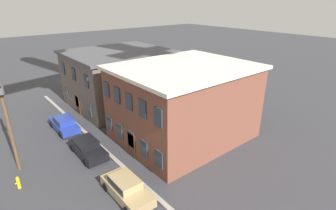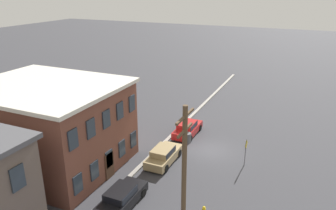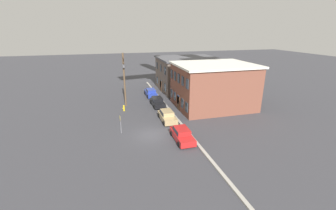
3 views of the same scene
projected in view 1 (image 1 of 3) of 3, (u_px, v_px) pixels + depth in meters
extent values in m
cube|color=#66564C|center=(120.00, 79.00, 33.20)|extent=(10.26, 11.45, 6.43)
cube|color=#4C4C51|center=(118.00, 52.00, 31.94)|extent=(10.76, 11.95, 0.30)
cube|color=#2D3842|center=(67.00, 93.00, 32.87)|extent=(0.90, 0.10, 1.40)
cube|color=#2D3842|center=(63.00, 68.00, 31.66)|extent=(0.90, 0.10, 1.40)
cube|color=#2D3842|center=(77.00, 101.00, 30.41)|extent=(0.90, 0.10, 1.40)
cube|color=#2D3842|center=(74.00, 74.00, 29.20)|extent=(0.90, 0.10, 1.40)
cube|color=#2D3842|center=(90.00, 110.00, 27.96)|extent=(0.90, 0.10, 1.40)
cube|color=#2D3842|center=(86.00, 81.00, 26.75)|extent=(0.90, 0.10, 1.40)
cube|color=#472D1E|center=(78.00, 105.00, 30.60)|extent=(1.10, 0.10, 2.20)
cube|color=brown|center=(184.00, 104.00, 24.75)|extent=(9.53, 11.71, 6.79)
cube|color=silver|center=(185.00, 67.00, 23.41)|extent=(10.03, 12.21, 0.30)
cube|color=#2D3842|center=(110.00, 124.00, 24.66)|extent=(0.90, 0.10, 1.40)
cube|color=#2D3842|center=(106.00, 89.00, 23.38)|extent=(0.90, 0.10, 1.40)
cube|color=#2D3842|center=(120.00, 131.00, 23.29)|extent=(0.90, 0.10, 1.40)
cube|color=#2D3842|center=(117.00, 95.00, 22.01)|extent=(0.90, 0.10, 1.40)
cube|color=#2D3842|center=(131.00, 139.00, 21.92)|extent=(0.90, 0.10, 1.40)
cube|color=#2D3842|center=(129.00, 101.00, 20.64)|extent=(0.90, 0.10, 1.40)
cube|color=#2D3842|center=(144.00, 149.00, 20.55)|extent=(0.90, 0.10, 1.40)
cube|color=#2D3842|center=(142.00, 109.00, 19.27)|extent=(0.90, 0.10, 1.40)
cube|color=#2D3842|center=(159.00, 159.00, 19.18)|extent=(0.90, 0.10, 1.40)
cube|color=#2D3842|center=(158.00, 117.00, 17.91)|extent=(0.90, 0.10, 1.40)
cube|color=#472D1E|center=(131.00, 145.00, 22.14)|extent=(1.10, 0.10, 2.20)
cube|color=#233899|center=(64.00, 125.00, 26.97)|extent=(4.40, 1.80, 0.70)
cube|color=#233899|center=(64.00, 120.00, 26.59)|extent=(2.20, 1.51, 0.55)
cube|color=#1E232D|center=(64.00, 120.00, 26.59)|extent=(2.02, 1.58, 0.48)
cylinder|color=black|center=(52.00, 124.00, 27.59)|extent=(0.66, 0.22, 0.66)
cylinder|color=black|center=(68.00, 120.00, 28.59)|extent=(0.66, 0.22, 0.66)
cylinder|color=black|center=(61.00, 135.00, 25.51)|extent=(0.66, 0.22, 0.66)
cylinder|color=black|center=(78.00, 129.00, 26.50)|extent=(0.66, 0.22, 0.66)
cube|color=black|center=(88.00, 149.00, 22.62)|extent=(4.40, 1.80, 0.70)
cube|color=black|center=(86.00, 142.00, 22.53)|extent=(2.20, 1.51, 0.55)
cube|color=#1E232D|center=(86.00, 142.00, 22.53)|extent=(2.02, 1.58, 0.48)
cylinder|color=black|center=(105.00, 155.00, 22.15)|extent=(0.66, 0.22, 0.66)
cylinder|color=black|center=(86.00, 163.00, 21.15)|extent=(0.66, 0.22, 0.66)
cylinder|color=black|center=(91.00, 142.00, 24.23)|extent=(0.66, 0.22, 0.66)
cylinder|color=black|center=(73.00, 148.00, 23.24)|extent=(0.66, 0.22, 0.66)
cube|color=tan|center=(127.00, 190.00, 17.77)|extent=(4.40, 1.80, 0.70)
cube|color=tan|center=(125.00, 181.00, 17.68)|extent=(2.20, 1.51, 0.55)
cube|color=#1E232D|center=(125.00, 181.00, 17.68)|extent=(2.02, 1.58, 0.48)
cylinder|color=black|center=(150.00, 199.00, 17.31)|extent=(0.66, 0.22, 0.66)
cylinder|color=black|center=(127.00, 177.00, 19.39)|extent=(0.66, 0.22, 0.66)
cylinder|color=black|center=(106.00, 187.00, 18.39)|extent=(0.66, 0.22, 0.66)
cylinder|color=brown|center=(7.00, 120.00, 19.20)|extent=(0.28, 0.28, 8.73)
cylinder|color=#515156|center=(0.00, 91.00, 18.06)|extent=(0.44, 0.44, 0.55)
cylinder|color=yellow|center=(19.00, 183.00, 18.66)|extent=(0.24, 0.24, 0.80)
sphere|color=yellow|center=(17.00, 178.00, 18.49)|extent=(0.22, 0.22, 0.22)
cylinder|color=yellow|center=(16.00, 184.00, 18.54)|extent=(0.10, 0.12, 0.10)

